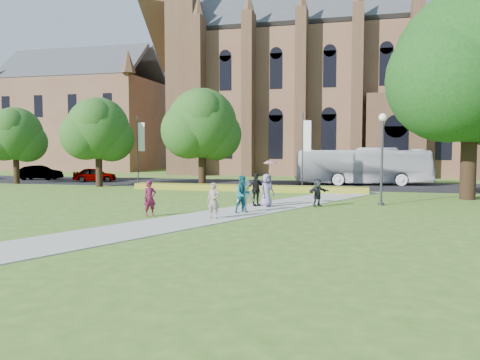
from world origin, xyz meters
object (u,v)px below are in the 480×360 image
(streetlamp, at_px, (382,148))
(car_1, at_px, (39,173))
(large_tree, at_px, (472,67))
(tour_coach, at_px, (362,166))
(car_0, at_px, (95,175))
(pedestrian_0, at_px, (150,198))

(streetlamp, relative_size, car_1, 1.19)
(large_tree, distance_m, tour_coach, 13.99)
(large_tree, relative_size, car_0, 3.31)
(car_1, xyz_separation_m, pedestrian_0, (21.71, -20.50, 0.13))
(car_0, height_order, car_1, car_1)
(streetlamp, distance_m, large_tree, 8.73)
(tour_coach, xyz_separation_m, car_1, (-31.78, -1.75, -0.91))
(pedestrian_0, bearing_deg, car_1, 94.21)
(large_tree, height_order, tour_coach, large_tree)
(car_0, bearing_deg, car_1, 62.48)
(large_tree, relative_size, car_1, 3.00)
(tour_coach, distance_m, car_1, 31.84)
(streetlamp, distance_m, tour_coach, 15.09)
(car_1, bearing_deg, streetlamp, -120.64)
(tour_coach, relative_size, pedestrian_0, 7.01)
(car_1, relative_size, pedestrian_0, 2.62)
(streetlamp, relative_size, car_0, 1.32)
(car_0, xyz_separation_m, pedestrian_0, (14.77, -19.46, 0.18))
(tour_coach, bearing_deg, large_tree, -158.55)
(large_tree, relative_size, pedestrian_0, 7.87)
(streetlamp, relative_size, tour_coach, 0.45)
(car_0, relative_size, car_1, 0.90)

